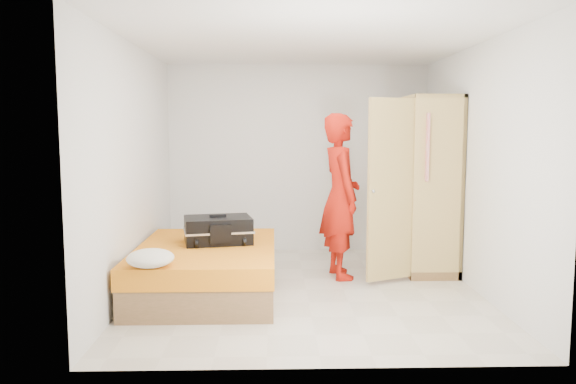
{
  "coord_description": "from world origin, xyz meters",
  "views": [
    {
      "loc": [
        -0.35,
        -5.86,
        1.72
      ],
      "look_at": [
        -0.18,
        0.5,
        1.0
      ],
      "focal_mm": 35.0,
      "sensor_mm": 36.0,
      "label": 1
    }
  ],
  "objects_px": {
    "suitcase": "(218,230)",
    "person": "(340,196)",
    "wardrobe": "(422,189)",
    "round_cushion": "(150,258)",
    "bed": "(207,269)"
  },
  "relations": [
    {
      "from": "person",
      "to": "round_cushion",
      "type": "bearing_deg",
      "value": 118.94
    },
    {
      "from": "bed",
      "to": "round_cushion",
      "type": "xyz_separation_m",
      "value": [
        -0.39,
        -0.9,
        0.33
      ]
    },
    {
      "from": "wardrobe",
      "to": "bed",
      "type": "bearing_deg",
      "value": -159.97
    },
    {
      "from": "bed",
      "to": "round_cushion",
      "type": "relative_size",
      "value": 4.82
    },
    {
      "from": "suitcase",
      "to": "round_cushion",
      "type": "xyz_separation_m",
      "value": [
        -0.49,
        -1.06,
        -0.06
      ]
    },
    {
      "from": "bed",
      "to": "suitcase",
      "type": "relative_size",
      "value": 2.51
    },
    {
      "from": "wardrobe",
      "to": "round_cushion",
      "type": "height_order",
      "value": "wardrobe"
    },
    {
      "from": "wardrobe",
      "to": "person",
      "type": "distance_m",
      "value": 1.07
    },
    {
      "from": "wardrobe",
      "to": "round_cushion",
      "type": "bearing_deg",
      "value": -147.92
    },
    {
      "from": "person",
      "to": "suitcase",
      "type": "distance_m",
      "value": 1.47
    },
    {
      "from": "suitcase",
      "to": "person",
      "type": "bearing_deg",
      "value": 6.76
    },
    {
      "from": "suitcase",
      "to": "round_cushion",
      "type": "relative_size",
      "value": 1.92
    },
    {
      "from": "bed",
      "to": "round_cushion",
      "type": "distance_m",
      "value": 1.03
    },
    {
      "from": "person",
      "to": "round_cushion",
      "type": "xyz_separation_m",
      "value": [
        -1.86,
        -1.51,
        -0.37
      ]
    },
    {
      "from": "person",
      "to": "bed",
      "type": "bearing_deg",
      "value": 102.38
    }
  ]
}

